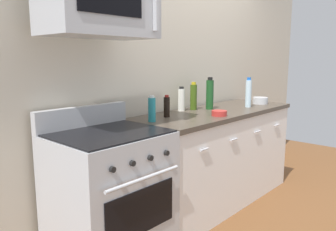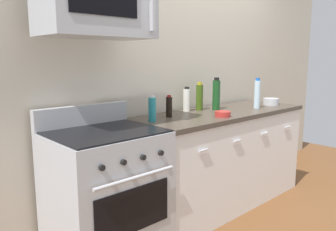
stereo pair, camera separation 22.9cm
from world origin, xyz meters
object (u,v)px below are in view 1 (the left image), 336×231
object	(u,v)px
bottle_olive_oil	(194,97)
bottle_vinegar_white	(181,99)
bowl_red_small	(219,113)
bowl_steel_prep	(260,100)
range_oven	(110,195)
bottle_dish_soap	(152,109)
microwave	(100,6)
bottle_water_clear	(248,93)
bottle_soy_sauce_dark	(167,107)
bottle_wine_green	(210,94)

from	to	relation	value
bottle_olive_oil	bottle_vinegar_white	size ratio (longest dim) A/B	1.16
bowl_red_small	bowl_steel_prep	world-z (taller)	bowl_steel_prep
range_oven	bottle_dish_soap	distance (m)	0.73
microwave	bottle_water_clear	bearing A→B (deg)	-5.23
microwave	bottle_water_clear	world-z (taller)	microwave
bottle_soy_sauce_dark	bottle_water_clear	bearing A→B (deg)	-12.10
bottle_water_clear	bottle_soy_sauce_dark	xyz separation A→B (m)	(-1.00, 0.22, -0.05)
bottle_soy_sauce_dark	microwave	bearing A→B (deg)	-175.23
bottle_olive_oil	bottle_vinegar_white	distance (m)	0.14
bottle_water_clear	bowl_steel_prep	world-z (taller)	bottle_water_clear
range_oven	microwave	xyz separation A→B (m)	(0.00, 0.04, 1.28)
bottle_olive_oil	microwave	bearing A→B (deg)	-172.81
bowl_red_small	range_oven	bearing A→B (deg)	169.73
range_oven	bottle_wine_green	size ratio (longest dim) A/B	3.40
bottle_vinegar_white	bottle_olive_oil	bearing A→B (deg)	-15.30
bottle_olive_oil	bottle_soy_sauce_dark	world-z (taller)	bottle_olive_oil
bottle_olive_oil	bottle_water_clear	bearing A→B (deg)	-30.60
microwave	bottle_wine_green	distance (m)	1.49
range_oven	bottle_water_clear	xyz separation A→B (m)	(1.71, -0.11, 0.60)
bottle_soy_sauce_dark	bowl_red_small	bearing A→B (deg)	-39.81
range_oven	bottle_soy_sauce_dark	world-z (taller)	bottle_soy_sauce_dark
bottle_vinegar_white	bowl_red_small	xyz separation A→B (m)	(0.01, -0.43, -0.09)
bottle_dish_soap	bowl_steel_prep	bearing A→B (deg)	-4.86
bottle_wine_green	bottle_olive_oil	bearing A→B (deg)	142.40
microwave	bottle_vinegar_white	world-z (taller)	microwave
bottle_dish_soap	range_oven	bearing A→B (deg)	-174.14
bottle_water_clear	bottle_olive_oil	distance (m)	0.60
bottle_soy_sauce_dark	bottle_dish_soap	bearing A→B (deg)	-166.70
range_oven	bottle_vinegar_white	bearing A→B (deg)	12.46
range_oven	bottle_water_clear	world-z (taller)	bottle_water_clear
range_oven	bowl_steel_prep	size ratio (longest dim) A/B	6.48
range_oven	bottle_vinegar_white	size ratio (longest dim) A/B	4.61
bottle_olive_oil	bottle_soy_sauce_dark	size ratio (longest dim) A/B	1.42
bottle_wine_green	bowl_red_small	xyz separation A→B (m)	(-0.26, -0.29, -0.12)
bottle_olive_oil	bowl_steel_prep	distance (m)	0.89
range_oven	bottle_soy_sauce_dark	bearing A→B (deg)	8.35
bottle_dish_soap	bottle_olive_oil	bearing A→B (deg)	11.53
bottle_wine_green	bowl_steel_prep	xyz separation A→B (m)	(0.71, -0.18, -0.11)
bowl_red_small	bowl_steel_prep	distance (m)	0.98
microwave	bottle_dish_soap	xyz separation A→B (m)	(0.47, 0.00, -0.73)
bottle_water_clear	bottle_soy_sauce_dark	world-z (taller)	bottle_water_clear
bottle_soy_sauce_dark	bottle_vinegar_white	world-z (taller)	bottle_vinegar_white
bottle_water_clear	bowl_red_small	xyz separation A→B (m)	(-0.65, -0.08, -0.12)
bottle_dish_soap	bowl_red_small	size ratio (longest dim) A/B	1.55
bottle_water_clear	bottle_dish_soap	xyz separation A→B (m)	(-1.24, 0.16, -0.05)
bottle_water_clear	bottle_vinegar_white	xyz separation A→B (m)	(-0.66, 0.34, -0.03)
bowl_steel_prep	microwave	bearing A→B (deg)	176.38
bottle_wine_green	bottle_olive_oil	xyz separation A→B (m)	(-0.13, 0.10, -0.02)
microwave	bottle_olive_oil	xyz separation A→B (m)	(1.19, 0.15, -0.70)
microwave	bowl_steel_prep	bearing A→B (deg)	-3.62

